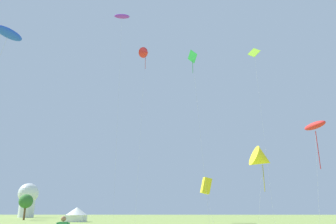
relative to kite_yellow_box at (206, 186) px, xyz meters
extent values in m
cube|color=yellow|center=(0.00, 0.00, 0.00)|extent=(2.22, 1.76, 3.00)
cylinder|color=#B2B2B7|center=(0.44, -1.02, -3.17)|extent=(0.90, 2.06, 6.35)
cone|color=yellow|center=(5.60, -18.90, 1.84)|extent=(3.47, 3.05, 3.36)
cylinder|color=#A79518|center=(5.60, -18.90, -0.50)|extent=(0.08, 0.08, 3.28)
cylinder|color=#B2B2B7|center=(4.88, -19.56, -2.25)|extent=(1.48, 1.34, 8.19)
ellipsoid|color=purple|center=(-15.25, -7.61, 30.47)|extent=(2.96, 1.42, 0.83)
cylinder|color=#B2B2B7|center=(-15.08, -8.05, 12.06)|extent=(0.35, 0.89, 36.82)
ellipsoid|color=blue|center=(-17.83, -38.23, 8.68)|extent=(1.87, 2.50, 0.88)
cone|color=red|center=(-11.44, -0.63, 26.54)|extent=(3.32, 3.36, 2.73)
cylinder|color=maroon|center=(-11.44, -0.63, 24.42)|extent=(0.07, 0.07, 3.07)
cylinder|color=#B2B2B7|center=(-11.92, -1.53, 10.10)|extent=(0.98, 1.84, 32.88)
ellipsoid|color=red|center=(13.95, -15.92, 6.90)|extent=(2.61, 4.36, 1.21)
cylinder|color=maroon|center=(13.95, -15.92, 3.53)|extent=(0.09, 0.09, 5.15)
cylinder|color=#B2B2B7|center=(13.10, -16.65, 0.27)|extent=(1.72, 1.48, 13.24)
cube|color=green|center=(-2.56, -13.58, 18.91)|extent=(1.44, 1.85, 2.18)
cylinder|color=#207C31|center=(-2.56, -13.58, 17.22)|extent=(0.07, 0.07, 2.23)
cylinder|color=#B2B2B7|center=(-1.70, -13.91, 6.28)|extent=(1.74, 0.66, 25.26)
cube|color=#99DB2D|center=(10.51, -0.40, 26.23)|extent=(2.40, 1.29, 2.51)
cylinder|color=#B2B2B7|center=(10.79, -1.15, 9.94)|extent=(0.58, 1.51, 32.58)
sphere|color=#9E7051|center=(-9.69, -45.64, -4.73)|extent=(0.22, 0.22, 0.22)
cube|color=white|center=(-24.68, 4.88, -5.72)|extent=(3.31, 3.31, 1.24)
cone|color=white|center=(-24.68, 4.88, -4.38)|extent=(4.14, 4.14, 1.45)
cylinder|color=white|center=(-54.24, 47.33, -3.35)|extent=(4.80, 4.80, 6.00)
sphere|color=white|center=(-54.24, 47.33, 1.25)|extent=(6.40, 6.40, 6.40)
cylinder|color=brown|center=(-40.71, 17.26, -4.80)|extent=(0.44, 0.44, 3.08)
sphere|color=#33702D|center=(-40.71, 17.26, -2.15)|extent=(3.19, 3.19, 3.19)
camera|label=1|loc=(-4.79, -59.79, -4.43)|focal=34.60mm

